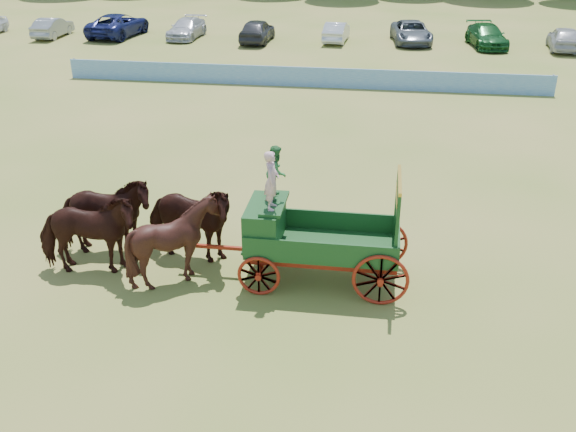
# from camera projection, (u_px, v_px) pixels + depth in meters

# --- Properties ---
(ground) EXTENTS (160.00, 160.00, 0.00)m
(ground) POSITION_uv_depth(u_px,v_px,m) (257.00, 250.00, 18.29)
(ground) COLOR #9D8246
(ground) RESTS_ON ground
(horse_lead_left) EXTENTS (2.89, 1.65, 2.31)m
(horse_lead_left) POSITION_uv_depth(u_px,v_px,m) (87.00, 235.00, 16.64)
(horse_lead_left) COLOR #33140E
(horse_lead_left) RESTS_ON ground
(horse_lead_right) EXTENTS (2.92, 1.75, 2.31)m
(horse_lead_right) POSITION_uv_depth(u_px,v_px,m) (104.00, 216.00, 17.62)
(horse_lead_right) COLOR #33140E
(horse_lead_right) RESTS_ON ground
(horse_wheel_left) EXTENTS (2.33, 2.13, 2.31)m
(horse_wheel_left) POSITION_uv_depth(u_px,v_px,m) (176.00, 241.00, 16.33)
(horse_wheel_left) COLOR #33140E
(horse_wheel_left) RESTS_ON ground
(horse_wheel_right) EXTENTS (2.90, 1.68, 2.31)m
(horse_wheel_right) POSITION_uv_depth(u_px,v_px,m) (189.00, 222.00, 17.31)
(horse_wheel_right) COLOR #33140E
(horse_wheel_right) RESTS_ON ground
(farm_dray) EXTENTS (6.00, 2.00, 3.63)m
(farm_dray) POSITION_uv_depth(u_px,v_px,m) (296.00, 225.00, 16.27)
(farm_dray) COLOR #A62F10
(farm_dray) RESTS_ON ground
(sponsor_banner) EXTENTS (26.00, 0.08, 1.05)m
(sponsor_banner) POSITION_uv_depth(u_px,v_px,m) (302.00, 77.00, 34.17)
(sponsor_banner) COLOR #216DB5
(sponsor_banner) RESTS_ON ground
(parked_cars) EXTENTS (43.25, 6.58, 1.64)m
(parked_cars) POSITION_uv_depth(u_px,v_px,m) (266.00, 30.00, 45.34)
(parked_cars) COLOR silver
(parked_cars) RESTS_ON ground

